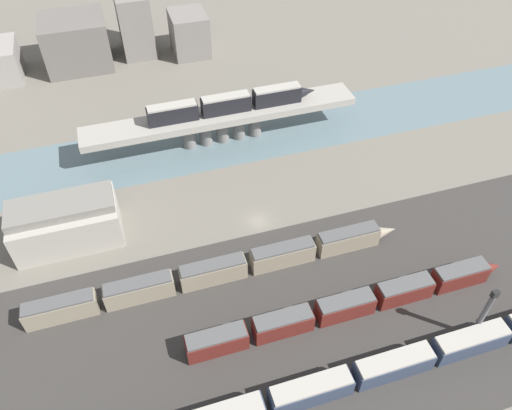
{
  "coord_description": "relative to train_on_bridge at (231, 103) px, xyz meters",
  "views": [
    {
      "loc": [
        -20.05,
        -62.9,
        69.41
      ],
      "look_at": [
        0.0,
        1.45,
        2.97
      ],
      "focal_mm": 35.0,
      "sensor_mm": 36.0,
      "label": 1
    }
  ],
  "objects": [
    {
      "name": "city_block_far_right",
      "position": [
        -0.65,
        42.83,
        -3.64
      ],
      "size": [
        9.76,
        11.58,
        11.47
      ],
      "primitive_type": "cube",
      "color": "slate",
      "rests_on": "ground"
    },
    {
      "name": "warehouse_building",
      "position": [
        -36.71,
        -20.84,
        -5.01
      ],
      "size": [
        18.63,
        10.14,
        9.18
      ],
      "color": "#9E998E",
      "rests_on": "ground"
    },
    {
      "name": "train_on_bridge",
      "position": [
        0.0,
        0.0,
        0.0
      ],
      "size": [
        37.78,
        2.84,
        3.97
      ],
      "color": "black",
      "rests_on": "bridge"
    },
    {
      "name": "train_yard_near",
      "position": [
        15.21,
        -62.09,
        -7.5
      ],
      "size": [
        106.64,
        3.11,
        3.8
      ],
      "color": "#2D384C",
      "rests_on": "ground"
    },
    {
      "name": "bridge",
      "position": [
        -2.33,
        -0.0,
        -3.67
      ],
      "size": [
        60.98,
        7.31,
        7.43
      ],
      "color": "gray",
      "rests_on": "ground"
    },
    {
      "name": "train_yard_far",
      "position": [
        -12.58,
        -37.85,
        -7.32
      ],
      "size": [
        65.27,
        2.82,
        4.18
      ],
      "color": "gray",
      "rests_on": "ground"
    },
    {
      "name": "railbed_yard",
      "position": [
        -2.33,
        -50.9,
        -9.37
      ],
      "size": [
        280.0,
        42.0,
        0.01
      ],
      "primitive_type": "cube",
      "color": "#33302D",
      "rests_on": "ground"
    },
    {
      "name": "ground_plane",
      "position": [
        -2.33,
        -26.9,
        -9.37
      ],
      "size": [
        400.0,
        400.0,
        0.0
      ],
      "primitive_type": "plane",
      "color": "#666056"
    },
    {
      "name": "signal_tower",
      "position": [
        22.23,
        -60.41,
        -3.52
      ],
      "size": [
        1.0,
        0.78,
        11.55
      ],
      "color": "#4C4C51",
      "rests_on": "ground"
    },
    {
      "name": "city_block_center",
      "position": [
        -31.05,
        45.12,
        -2.79
      ],
      "size": [
        16.9,
        15.38,
        13.17
      ],
      "primitive_type": "cube",
      "color": "#605B56",
      "rests_on": "ground"
    },
    {
      "name": "river_water",
      "position": [
        -2.33,
        -0.0,
        -9.37
      ],
      "size": [
        320.0,
        19.18,
        0.01
      ],
      "primitive_type": "cube",
      "color": "slate",
      "rests_on": "ground"
    },
    {
      "name": "city_block_right",
      "position": [
        -14.72,
        48.1,
        -0.96
      ],
      "size": [
        8.63,
        13.36,
        16.83
      ],
      "primitive_type": "cube",
      "color": "slate",
      "rests_on": "ground"
    },
    {
      "name": "train_yard_mid",
      "position": [
        5.93,
        -50.76,
        -7.48
      ],
      "size": [
        55.08,
        3.08,
        3.86
      ],
      "color": "#5B1E19",
      "rests_on": "ground"
    }
  ]
}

